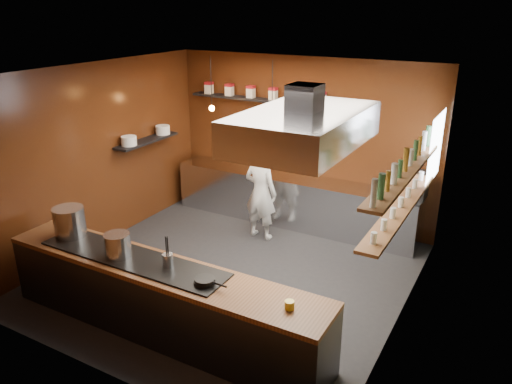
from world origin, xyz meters
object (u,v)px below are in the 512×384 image
Objects in this scene: stockpot_small at (118,245)px; espresso_machine at (413,185)px; chef at (261,193)px; extractor_hood at (304,128)px; stockpot_large at (70,222)px.

stockpot_small is 4.70m from espresso_machine.
extractor_hood is at bearing 133.54° from chef.
stockpot_small is at bearing 86.76° from chef.
stockpot_small is (0.97, -0.13, -0.05)m from stockpot_large.
chef is (1.29, 2.91, -0.32)m from stockpot_large.
stockpot_large reaches higher than stockpot_small.
extractor_hood is 3.07m from espresso_machine.
extractor_hood is 2.90m from chef.
espresso_machine is at bearing 55.52° from stockpot_small.
stockpot_small is 3.07m from chef.
extractor_hood reaches higher than chef.
stockpot_small is at bearing -145.96° from extractor_hood.
stockpot_large is (-2.83, -1.13, -1.37)m from extractor_hood.
espresso_machine is 2.50m from chef.
espresso_machine is 0.26× the size of chef.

